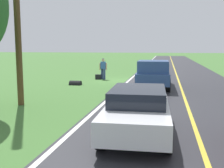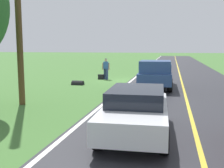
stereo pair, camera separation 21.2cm
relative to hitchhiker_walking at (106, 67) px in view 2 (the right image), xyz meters
name	(u,v)px [view 2 (the right image)]	position (x,y,z in m)	size (l,w,h in m)	color
ground_plane	(121,81)	(-1.36, 0.56, -0.98)	(200.00, 200.00, 0.00)	#427033
road_surface	(182,82)	(-6.06, 0.56, -0.98)	(8.10, 120.00, 0.00)	#28282D
lane_edge_line	(131,81)	(-2.19, 0.56, -0.98)	(0.16, 117.60, 0.00)	silver
lane_centre_line	(182,82)	(-6.06, 0.56, -0.98)	(0.14, 117.60, 0.00)	gold
hitchhiker_walking	(106,67)	(0.00, 0.00, 0.00)	(0.62, 0.51, 1.75)	navy
suitcase_carried	(101,77)	(0.41, 0.12, -0.78)	(0.20, 0.46, 0.41)	black
pickup_truck_passing	(156,73)	(-4.27, 3.97, -0.01)	(2.19, 5.44, 1.82)	#2D4C84
sedan_ahead_same_lane	(136,110)	(-4.25, 13.74, -0.23)	(2.06, 4.47, 1.41)	silver
utility_pole_roadside	(18,7)	(1.51, 10.48, 3.47)	(0.28, 0.28, 8.90)	brown
drainage_culvert	(78,85)	(1.18, 3.62, -0.98)	(0.60, 0.60, 0.80)	black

